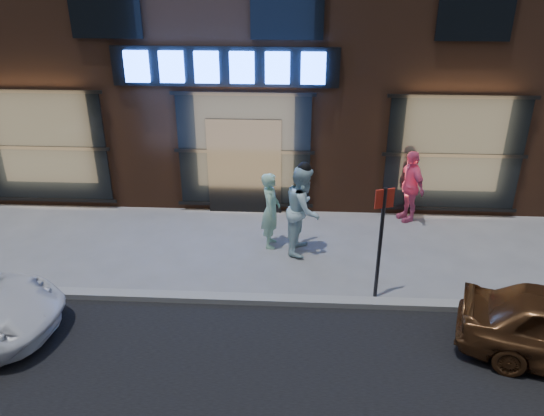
{
  "coord_description": "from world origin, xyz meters",
  "views": [
    {
      "loc": [
        1.34,
        -8.17,
        5.81
      ],
      "look_at": [
        0.8,
        1.6,
        1.2
      ],
      "focal_mm": 35.0,
      "sensor_mm": 36.0,
      "label": 1
    }
  ],
  "objects_px": {
    "man_cap": "(303,209)",
    "sign_post": "(381,234)",
    "man_bowtie": "(271,210)",
    "passerby": "(410,186)"
  },
  "relations": [
    {
      "from": "man_cap",
      "to": "sign_post",
      "type": "bearing_deg",
      "value": -131.59
    },
    {
      "from": "man_bowtie",
      "to": "passerby",
      "type": "bearing_deg",
      "value": -65.1
    },
    {
      "from": "sign_post",
      "to": "passerby",
      "type": "bearing_deg",
      "value": 52.16
    },
    {
      "from": "man_bowtie",
      "to": "passerby",
      "type": "relative_size",
      "value": 0.98
    },
    {
      "from": "man_bowtie",
      "to": "man_cap",
      "type": "xyz_separation_m",
      "value": [
        0.71,
        -0.18,
        0.12
      ]
    },
    {
      "from": "man_bowtie",
      "to": "sign_post",
      "type": "bearing_deg",
      "value": -131.94
    },
    {
      "from": "man_bowtie",
      "to": "sign_post",
      "type": "distance_m",
      "value": 2.87
    },
    {
      "from": "man_bowtie",
      "to": "passerby",
      "type": "xyz_separation_m",
      "value": [
        3.26,
        1.49,
        0.02
      ]
    },
    {
      "from": "sign_post",
      "to": "man_bowtie",
      "type": "bearing_deg",
      "value": 118.92
    },
    {
      "from": "man_bowtie",
      "to": "sign_post",
      "type": "relative_size",
      "value": 0.77
    }
  ]
}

